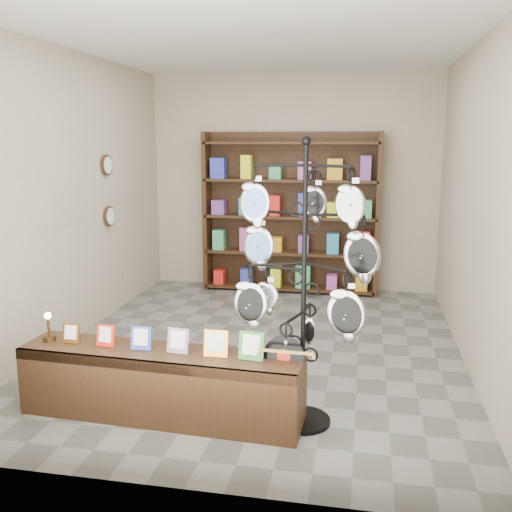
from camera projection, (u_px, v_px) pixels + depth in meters
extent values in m
plane|color=slate|center=(260.00, 346.00, 5.87)|extent=(5.00, 5.00, 0.00)
plane|color=#B6A692|center=(293.00, 183.00, 7.97)|extent=(4.00, 0.00, 4.00)
plane|color=#B6A692|center=(177.00, 247.00, 3.16)|extent=(4.00, 0.00, 4.00)
plane|color=#B6A692|center=(72.00, 197.00, 5.94)|extent=(0.00, 5.00, 5.00)
plane|color=#B6A692|center=(475.00, 205.00, 5.20)|extent=(0.00, 5.00, 5.00)
plane|color=white|center=(260.00, 39.00, 5.27)|extent=(5.00, 5.00, 0.00)
cylinder|color=black|center=(302.00, 420.00, 4.29)|extent=(0.48, 0.48, 0.03)
cylinder|color=black|center=(304.00, 290.00, 4.09)|extent=(0.04, 0.04, 2.06)
sphere|color=black|center=(306.00, 141.00, 3.88)|extent=(0.07, 0.07, 0.07)
ellipsoid|color=silver|center=(309.00, 331.00, 4.36)|extent=(0.11, 0.05, 0.22)
cube|color=#A47244|center=(286.00, 352.00, 3.91)|extent=(0.39, 0.03, 0.04)
cube|color=black|center=(161.00, 384.00, 4.32)|extent=(2.18, 0.55, 0.53)
cube|color=orange|center=(71.00, 333.00, 4.43)|extent=(0.14, 0.06, 0.16)
cube|color=red|center=(106.00, 336.00, 4.36)|extent=(0.15, 0.06, 0.17)
cube|color=#263FA5|center=(141.00, 338.00, 4.29)|extent=(0.16, 0.06, 0.18)
cube|color=#E54C33|center=(178.00, 341.00, 4.22)|extent=(0.17, 0.06, 0.19)
cube|color=orange|center=(216.00, 343.00, 4.15)|extent=(0.18, 0.07, 0.20)
cube|color=#337233|center=(251.00, 346.00, 4.08)|extent=(0.19, 0.07, 0.21)
cylinder|color=black|center=(284.00, 356.00, 4.09)|extent=(0.30, 0.08, 0.29)
cylinder|color=red|center=(284.00, 356.00, 4.09)|extent=(0.10, 0.03, 0.10)
cylinder|color=#442E13|center=(49.00, 338.00, 4.48)|extent=(0.10, 0.10, 0.04)
cylinder|color=#442E13|center=(49.00, 328.00, 4.47)|extent=(0.02, 0.02, 0.14)
sphere|color=#FFBF59|center=(48.00, 316.00, 4.45)|extent=(0.06, 0.06, 0.06)
cube|color=black|center=(292.00, 212.00, 8.00)|extent=(2.40, 0.04, 2.20)
cube|color=black|center=(207.00, 211.00, 8.06)|extent=(0.06, 0.36, 2.20)
cube|color=black|center=(378.00, 215.00, 7.62)|extent=(0.06, 0.36, 2.20)
cube|color=black|center=(289.00, 287.00, 8.05)|extent=(2.36, 0.36, 0.04)
cube|color=black|center=(290.00, 252.00, 7.95)|extent=(2.36, 0.36, 0.03)
cube|color=black|center=(290.00, 217.00, 7.85)|extent=(2.36, 0.36, 0.04)
cube|color=black|center=(291.00, 180.00, 7.75)|extent=(2.36, 0.36, 0.04)
cube|color=black|center=(291.00, 143.00, 7.65)|extent=(2.36, 0.36, 0.04)
cylinder|color=black|center=(107.00, 165.00, 6.65)|extent=(0.03, 0.24, 0.24)
cylinder|color=black|center=(109.00, 216.00, 6.77)|extent=(0.03, 0.24, 0.24)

